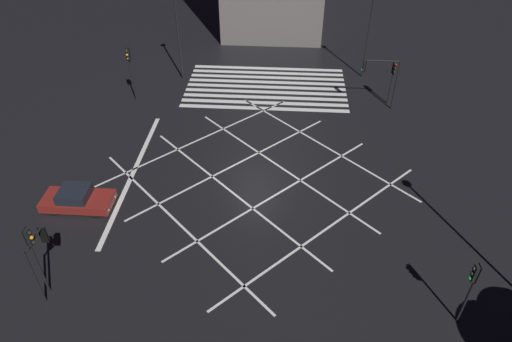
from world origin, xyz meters
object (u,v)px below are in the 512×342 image
(traffic_light_sw_cross, at_px, (393,74))
(street_lamp_east, at_px, (371,15))
(traffic_light_ne_main, at_px, (33,249))
(traffic_light_ne_cross, at_px, (40,250))
(traffic_light_se_cross, at_px, (130,64))
(traffic_light_nw_main, at_px, (472,282))
(waiting_car, at_px, (77,199))
(street_lamp_far, at_px, (175,6))
(traffic_light_sw_main, at_px, (379,72))

(traffic_light_sw_cross, bearing_deg, street_lamp_east, -162.66)
(traffic_light_ne_main, bearing_deg, traffic_light_sw_cross, 45.67)
(traffic_light_ne_cross, bearing_deg, street_lamp_east, -36.44)
(traffic_light_ne_main, bearing_deg, traffic_light_se_cross, 93.17)
(traffic_light_se_cross, height_order, traffic_light_ne_cross, traffic_light_se_cross)
(traffic_light_nw_main, relative_size, waiting_car, 0.93)
(traffic_light_ne_cross, bearing_deg, street_lamp_far, -5.00)
(street_lamp_east, bearing_deg, street_lamp_far, 5.43)
(traffic_light_se_cross, height_order, street_lamp_east, street_lamp_east)
(traffic_light_se_cross, distance_m, traffic_light_nw_main, 27.62)
(traffic_light_ne_main, height_order, street_lamp_far, street_lamp_far)
(traffic_light_ne_cross, bearing_deg, traffic_light_ne_main, -175.56)
(traffic_light_se_cross, relative_size, street_lamp_east, 0.57)
(traffic_light_nw_main, bearing_deg, street_lamp_east, -86.68)
(traffic_light_ne_main, relative_size, traffic_light_nw_main, 1.12)
(traffic_light_nw_main, height_order, traffic_light_ne_cross, traffic_light_nw_main)
(traffic_light_se_cross, distance_m, traffic_light_ne_cross, 18.24)
(traffic_light_ne_cross, xyz_separation_m, waiting_car, (0.90, -5.62, -1.93))
(traffic_light_ne_main, distance_m, traffic_light_ne_cross, 0.67)
(traffic_light_ne_main, bearing_deg, traffic_light_ne_cross, 94.44)
(waiting_car, bearing_deg, traffic_light_sw_cross, 34.06)
(traffic_light_sw_cross, bearing_deg, street_lamp_far, -100.77)
(street_lamp_far, xyz_separation_m, waiting_car, (2.87, 16.86, -5.68))
(traffic_light_sw_main, relative_size, waiting_car, 1.01)
(waiting_car, bearing_deg, street_lamp_east, 44.62)
(traffic_light_sw_main, relative_size, traffic_light_ne_cross, 1.19)
(traffic_light_ne_main, relative_size, traffic_light_sw_main, 1.03)
(traffic_light_nw_main, xyz_separation_m, street_lamp_east, (1.43, -24.68, 2.74))
(street_lamp_far, bearing_deg, traffic_light_nw_main, 126.52)
(traffic_light_ne_cross, distance_m, street_lamp_east, 29.95)
(traffic_light_nw_main, distance_m, traffic_light_ne_cross, 19.15)
(traffic_light_nw_main, distance_m, street_lamp_east, 24.88)
(waiting_car, bearing_deg, traffic_light_nw_main, -17.52)
(traffic_light_ne_main, bearing_deg, waiting_car, 98.78)
(traffic_light_se_cross, xyz_separation_m, traffic_light_sw_cross, (-20.19, -1.00, -0.63))
(traffic_light_sw_main, xyz_separation_m, street_lamp_far, (15.94, -4.02, 3.22))
(traffic_light_se_cross, height_order, traffic_light_sw_main, traffic_light_se_cross)
(traffic_light_sw_cross, xyz_separation_m, traffic_light_nw_main, (0.06, 19.91, 0.12))
(traffic_light_sw_cross, relative_size, traffic_light_nw_main, 0.95)
(traffic_light_ne_main, relative_size, waiting_car, 1.05)
(traffic_light_ne_main, bearing_deg, traffic_light_sw_main, 46.57)
(traffic_light_se_cross, distance_m, street_lamp_east, 19.70)
(street_lamp_east, relative_size, street_lamp_far, 0.88)
(traffic_light_nw_main, relative_size, traffic_light_ne_cross, 1.10)
(traffic_light_se_cross, xyz_separation_m, traffic_light_nw_main, (-20.13, 18.90, -0.51))
(traffic_light_sw_cross, distance_m, street_lamp_east, 5.76)
(traffic_light_se_cross, relative_size, street_lamp_far, 0.51)
(traffic_light_sw_cross, distance_m, traffic_light_nw_main, 19.91)
(traffic_light_ne_main, xyz_separation_m, traffic_light_nw_main, (-19.10, 0.29, -0.32))
(traffic_light_sw_cross, height_order, traffic_light_nw_main, traffic_light_nw_main)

